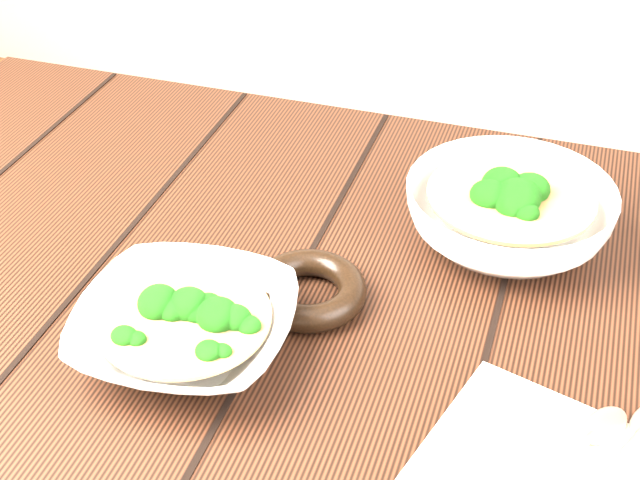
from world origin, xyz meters
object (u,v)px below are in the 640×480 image
soup_bowl_front (185,327)px  trivet (308,290)px  table (305,392)px  soup_bowl_back (508,213)px

soup_bowl_front → trivet: size_ratio=1.85×
table → soup_bowl_front: (-0.08, -0.09, 0.15)m
soup_bowl_back → trivet: soup_bowl_back is taller
table → soup_bowl_front: bearing=-131.8°
table → trivet: size_ratio=10.57×
soup_bowl_front → soup_bowl_back: size_ratio=0.87×
soup_bowl_back → trivet: size_ratio=2.11×
table → soup_bowl_back: bearing=44.3°
soup_bowl_front → soup_bowl_back: soup_bowl_back is taller
table → soup_bowl_back: size_ratio=5.00×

